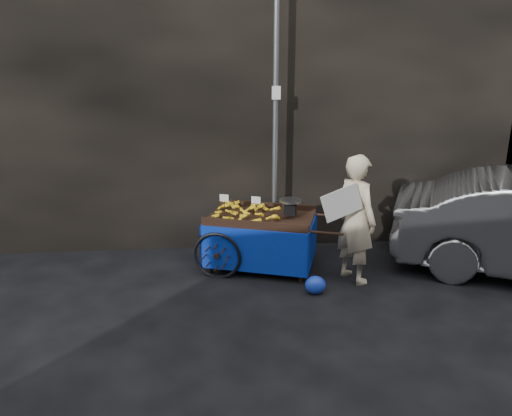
{
  "coord_description": "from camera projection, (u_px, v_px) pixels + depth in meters",
  "views": [
    {
      "loc": [
        -0.58,
        -5.72,
        2.99
      ],
      "look_at": [
        -0.04,
        0.5,
        0.98
      ],
      "focal_mm": 35.0,
      "sensor_mm": 36.0,
      "label": 1
    }
  ],
  "objects": [
    {
      "name": "building_wall",
      "position": [
        272.0,
        79.0,
        8.12
      ],
      "size": [
        13.5,
        2.0,
        5.0
      ],
      "color": "black",
      "rests_on": "ground"
    },
    {
      "name": "banana_cart",
      "position": [
        257.0,
        222.0,
        6.97
      ],
      "size": [
        2.18,
        1.46,
        1.09
      ],
      "rotation": [
        0.0,
        0.0,
        -0.31
      ],
      "color": "black",
      "rests_on": "ground"
    },
    {
      "name": "plastic_bag",
      "position": [
        315.0,
        285.0,
        6.33
      ],
      "size": [
        0.26,
        0.21,
        0.24
      ],
      "primitive_type": "ellipsoid",
      "color": "blue",
      "rests_on": "ground"
    },
    {
      "name": "ground",
      "position": [
        263.0,
        293.0,
        6.39
      ],
      "size": [
        80.0,
        80.0,
        0.0
      ],
      "primitive_type": "plane",
      "color": "black",
      "rests_on": "ground"
    },
    {
      "name": "vendor",
      "position": [
        356.0,
        219.0,
        6.5
      ],
      "size": [
        0.88,
        0.75,
        1.72
      ],
      "rotation": [
        0.0,
        0.0,
        2.09
      ],
      "color": "beige",
      "rests_on": "ground"
    },
    {
      "name": "street_pole",
      "position": [
        275.0,
        121.0,
        7.03
      ],
      "size": [
        0.12,
        0.1,
        4.0
      ],
      "color": "slate",
      "rests_on": "ground"
    }
  ]
}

